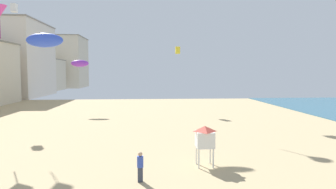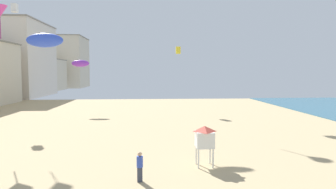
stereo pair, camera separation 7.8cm
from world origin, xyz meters
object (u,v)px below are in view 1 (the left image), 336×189
kite_blue_parafoil (45,40)px  kite_yellow_box (178,50)px  kite_flyer (140,165)px  kite_white_box (14,8)px  lifeguard_stand (205,137)px  kite_purple_parafoil (80,63)px

kite_blue_parafoil → kite_yellow_box: size_ratio=2.44×
kite_flyer → kite_white_box: size_ratio=1.65×
kite_flyer → lifeguard_stand: (3.98, 2.49, 0.92)m
lifeguard_stand → kite_purple_parafoil: kite_purple_parafoil is taller
lifeguard_stand → kite_white_box: 29.70m
kite_blue_parafoil → kite_purple_parafoil: (-2.65, 23.08, -0.99)m
lifeguard_stand → kite_yellow_box: bearing=70.9°
kite_blue_parafoil → kite_yellow_box: bearing=63.3°
lifeguard_stand → kite_yellow_box: size_ratio=2.42×
kite_flyer → kite_yellow_box: 30.98m
kite_flyer → kite_purple_parafoil: (-9.46, 29.15, 6.23)m
lifeguard_stand → kite_white_box: bearing=118.2°
kite_white_box → kite_yellow_box: 22.21m
lifeguard_stand → kite_purple_parafoil: bearing=99.7°
kite_purple_parafoil → kite_yellow_box: 14.56m
lifeguard_stand → kite_yellow_box: kite_yellow_box is taller
kite_white_box → kite_flyer: bearing=-54.7°
kite_blue_parafoil → kite_white_box: size_ratio=2.59×
kite_flyer → kite_blue_parafoil: 11.64m
lifeguard_stand → kite_purple_parafoil: (-13.44, 26.66, 5.31)m
kite_blue_parafoil → kite_purple_parafoil: bearing=96.6°
lifeguard_stand → kite_yellow_box: (0.98, 26.96, 7.31)m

